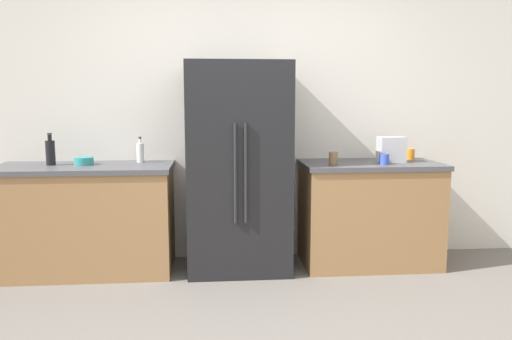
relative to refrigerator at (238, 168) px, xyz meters
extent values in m
cube|color=silver|center=(0.10, 0.39, 0.46)|extent=(5.22, 0.10, 2.64)
cube|color=#9E7247|center=(-1.26, 0.02, -0.43)|extent=(1.40, 0.63, 0.85)
cube|color=#4C4C51|center=(-1.26, 0.02, 0.01)|extent=(1.43, 0.66, 0.04)
cube|color=#9E7247|center=(1.13, 0.02, -0.43)|extent=(1.14, 0.63, 0.85)
cube|color=#4C4C51|center=(1.13, 0.02, 0.01)|extent=(1.17, 0.66, 0.04)
cube|color=black|center=(0.00, 0.00, 0.00)|extent=(0.84, 0.65, 1.72)
cylinder|color=#262628|center=(-0.04, -0.34, 0.00)|extent=(0.02, 0.02, 0.77)
cylinder|color=#262628|center=(0.04, -0.34, 0.00)|extent=(0.02, 0.02, 0.77)
cube|color=silver|center=(1.31, 0.02, 0.14)|extent=(0.22, 0.15, 0.22)
cylinder|color=white|center=(-0.82, 0.19, 0.11)|extent=(0.06, 0.06, 0.16)
cylinder|color=white|center=(-0.82, 0.19, 0.21)|extent=(0.02, 0.02, 0.04)
cylinder|color=#333338|center=(-0.82, 0.19, 0.24)|extent=(0.02, 0.02, 0.02)
cylinder|color=black|center=(-1.52, 0.06, 0.13)|extent=(0.07, 0.07, 0.20)
cylinder|color=black|center=(-1.52, 0.06, 0.25)|extent=(0.03, 0.03, 0.05)
cylinder|color=#333338|center=(-1.52, 0.06, 0.28)|extent=(0.04, 0.04, 0.02)
cylinder|color=blue|center=(1.20, -0.13, 0.07)|extent=(0.08, 0.08, 0.09)
cylinder|color=brown|center=(0.76, -0.15, 0.08)|extent=(0.07, 0.07, 0.11)
cylinder|color=orange|center=(1.55, 0.21, 0.08)|extent=(0.08, 0.08, 0.10)
cylinder|color=teal|center=(-1.26, 0.06, 0.06)|extent=(0.15, 0.15, 0.06)
camera|label=1|loc=(-0.21, -4.14, 0.55)|focal=35.38mm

